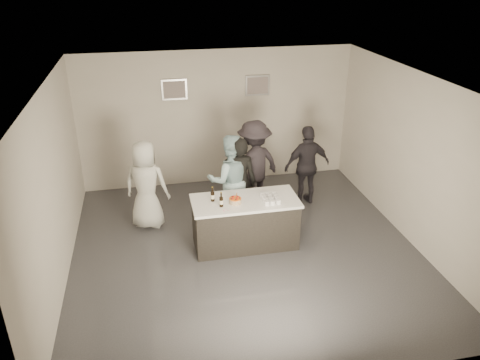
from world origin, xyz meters
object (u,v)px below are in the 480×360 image
(person_main_blue, at_px, (230,180))
(person_guest_left, at_px, (146,185))
(person_main_black, at_px, (239,181))
(person_guest_back, at_px, (254,165))
(person_guest_right, at_px, (307,166))
(beer_bottle_b, at_px, (221,200))
(beer_bottle_a, at_px, (213,194))
(bar_counter, at_px, (245,222))
(cake, at_px, (235,201))

(person_main_blue, height_order, person_guest_left, person_main_blue)
(person_main_black, relative_size, person_guest_back, 0.95)
(person_guest_left, bearing_deg, person_main_black, -167.97)
(person_main_blue, height_order, person_guest_right, person_main_blue)
(beer_bottle_b, height_order, person_guest_right, person_guest_right)
(person_guest_right, relative_size, person_guest_back, 0.92)
(person_main_black, relative_size, person_guest_right, 1.04)
(person_main_black, distance_m, person_guest_back, 0.76)
(person_main_blue, bearing_deg, beer_bottle_a, 60.68)
(beer_bottle_a, relative_size, person_guest_right, 0.15)
(bar_counter, height_order, cake, cake)
(beer_bottle_a, relative_size, person_main_blue, 0.14)
(cake, bearing_deg, beer_bottle_a, 157.25)
(cake, height_order, person_main_black, person_main_black)
(cake, height_order, person_guest_back, person_guest_back)
(person_main_blue, bearing_deg, person_guest_right, -163.96)
(beer_bottle_b, xyz_separation_m, person_main_black, (0.50, 0.94, -0.15))
(person_guest_right, distance_m, person_guest_back, 1.10)
(beer_bottle_a, distance_m, person_guest_left, 1.48)
(bar_counter, bearing_deg, beer_bottle_a, 172.61)
(person_guest_back, bearing_deg, person_guest_left, -15.82)
(beer_bottle_a, xyz_separation_m, beer_bottle_b, (0.11, -0.23, 0.00))
(person_main_black, bearing_deg, cake, 91.49)
(cake, bearing_deg, person_guest_right, 38.15)
(person_guest_left, bearing_deg, person_guest_right, -154.81)
(beer_bottle_a, bearing_deg, person_guest_right, 30.14)
(cake, distance_m, person_main_blue, 0.94)
(bar_counter, height_order, person_guest_left, person_guest_left)
(beer_bottle_a, height_order, beer_bottle_b, same)
(beer_bottle_a, relative_size, beer_bottle_b, 1.00)
(person_main_black, relative_size, person_main_blue, 0.98)
(person_main_black, bearing_deg, beer_bottle_b, 79.43)
(beer_bottle_a, bearing_deg, person_guest_back, 51.81)
(beer_bottle_b, relative_size, person_main_black, 0.15)
(beer_bottle_a, xyz_separation_m, person_guest_right, (2.15, 1.25, -0.18))
(bar_counter, height_order, person_guest_right, person_guest_right)
(bar_counter, bearing_deg, person_guest_right, 39.66)
(person_main_black, xyz_separation_m, person_guest_left, (-1.73, 0.25, -0.02))
(cake, xyz_separation_m, person_guest_left, (-1.48, 1.12, -0.08))
(cake, bearing_deg, beer_bottle_b, -163.83)
(person_main_blue, distance_m, person_guest_back, 0.82)
(bar_counter, distance_m, person_guest_left, 2.01)
(bar_counter, xyz_separation_m, beer_bottle_b, (-0.44, -0.15, 0.58))
(person_main_blue, xyz_separation_m, person_guest_right, (1.70, 0.47, -0.05))
(bar_counter, relative_size, beer_bottle_a, 7.15)
(beer_bottle_b, bearing_deg, person_guest_right, 35.90)
(cake, distance_m, person_main_black, 0.91)
(bar_counter, relative_size, person_main_blue, 1.03)
(person_guest_back, bearing_deg, beer_bottle_b, 33.42)
(person_guest_right, bearing_deg, person_main_blue, 7.58)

